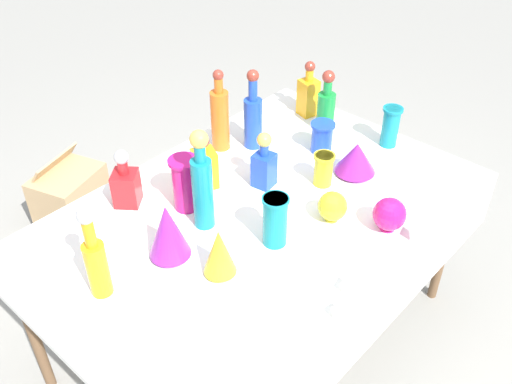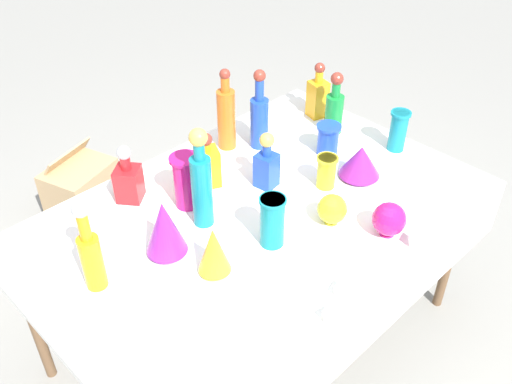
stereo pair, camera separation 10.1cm
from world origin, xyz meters
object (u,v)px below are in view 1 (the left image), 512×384
at_px(square_decanter_3, 308,94).
at_px(square_decanter_2, 205,166).
at_px(slender_vase_2, 275,219).
at_px(tall_bottle_3, 202,185).
at_px(slender_vase_3, 322,136).
at_px(fluted_vase_1, 356,158).
at_px(square_decanter_1, 126,184).
at_px(fluted_vase_0, 168,231).
at_px(tall_bottle_1, 253,117).
at_px(tall_bottle_4, 220,117).
at_px(slender_vase_0, 391,125).
at_px(slender_vase_1, 185,182).
at_px(square_decanter_0, 264,164).
at_px(tall_bottle_2, 95,259).
at_px(slender_vase_4, 324,168).
at_px(round_bowl_1, 389,214).
at_px(cardboard_box_behind_left, 71,198).
at_px(round_bowl_0, 332,206).
at_px(fluted_vase_2, 219,252).
at_px(tall_bottle_0, 326,106).

bearing_deg(square_decanter_3, square_decanter_2, -175.85).
bearing_deg(slender_vase_2, tall_bottle_3, 110.94).
xyz_separation_m(slender_vase_3, fluted_vase_1, (-0.04, -0.21, -0.00)).
distance_m(square_decanter_1, fluted_vase_0, 0.37).
bearing_deg(fluted_vase_1, tall_bottle_1, 105.44).
bearing_deg(square_decanter_1, tall_bottle_4, 1.55).
height_order(slender_vase_0, fluted_vase_0, fluted_vase_0).
distance_m(slender_vase_1, fluted_vase_0, 0.28).
bearing_deg(square_decanter_0, slender_vase_1, 157.75).
bearing_deg(slender_vase_0, tall_bottle_2, 171.15).
height_order(tall_bottle_4, slender_vase_0, tall_bottle_4).
bearing_deg(slender_vase_4, square_decanter_3, 44.16).
relative_size(square_decanter_2, fluted_vase_0, 1.08).
xyz_separation_m(round_bowl_1, cardboard_box_behind_left, (-0.35, 1.79, -0.65)).
height_order(tall_bottle_1, slender_vase_3, tall_bottle_1).
height_order(square_decanter_1, slender_vase_3, square_decanter_1).
bearing_deg(slender_vase_0, slender_vase_2, -176.95).
distance_m(square_decanter_1, square_decanter_2, 0.32).
relative_size(tall_bottle_2, slender_vase_2, 1.75).
bearing_deg(round_bowl_0, square_decanter_3, 44.47).
distance_m(slender_vase_0, slender_vase_4, 0.45).
distance_m(tall_bottle_4, slender_vase_0, 0.77).
relative_size(square_decanter_0, fluted_vase_1, 1.45).
bearing_deg(round_bowl_1, fluted_vase_0, 142.45).
relative_size(slender_vase_4, fluted_vase_1, 0.82).
height_order(slender_vase_0, fluted_vase_2, fluted_vase_2).
bearing_deg(round_bowl_1, slender_vase_2, 141.97).
distance_m(square_decanter_2, slender_vase_0, 0.88).
distance_m(tall_bottle_0, square_decanter_2, 0.70).
distance_m(square_decanter_2, cardboard_box_behind_left, 1.27).
height_order(slender_vase_2, slender_vase_4, slender_vase_2).
xyz_separation_m(tall_bottle_0, square_decanter_2, (-0.70, 0.10, -0.03)).
height_order(square_decanter_1, round_bowl_1, square_decanter_1).
height_order(round_bowl_1, cardboard_box_behind_left, round_bowl_1).
height_order(tall_bottle_0, tall_bottle_4, tall_bottle_4).
relative_size(slender_vase_0, slender_vase_3, 1.33).
bearing_deg(fluted_vase_2, cardboard_box_behind_left, 80.73).
height_order(tall_bottle_4, fluted_vase_0, tall_bottle_4).
bearing_deg(fluted_vase_2, tall_bottle_3, 57.47).
height_order(tall_bottle_1, tall_bottle_4, tall_bottle_4).
height_order(tall_bottle_1, fluted_vase_2, tall_bottle_1).
xyz_separation_m(tall_bottle_2, slender_vase_1, (0.50, 0.12, -0.03)).
bearing_deg(fluted_vase_1, slender_vase_4, 159.95).
distance_m(square_decanter_2, slender_vase_4, 0.49).
xyz_separation_m(square_decanter_0, slender_vase_1, (-0.32, 0.13, 0.01)).
height_order(fluted_vase_1, cardboard_box_behind_left, fluted_vase_1).
distance_m(slender_vase_2, slender_vase_4, 0.42).
relative_size(tall_bottle_1, slender_vase_1, 1.67).
distance_m(tall_bottle_0, cardboard_box_behind_left, 1.57).
relative_size(tall_bottle_2, square_decanter_3, 1.27).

